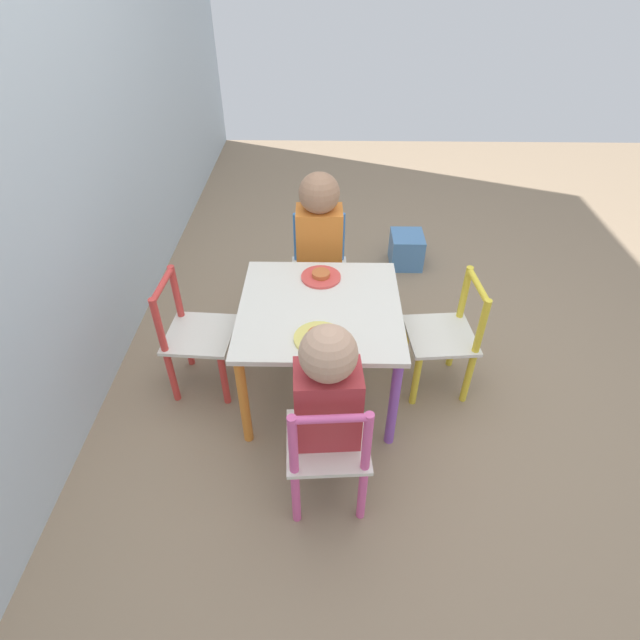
{
  "coord_description": "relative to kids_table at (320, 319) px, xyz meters",
  "views": [
    {
      "loc": [
        -1.47,
        -0.03,
        1.57
      ],
      "look_at": [
        0.0,
        0.0,
        0.37
      ],
      "focal_mm": 28.0,
      "sensor_mm": 36.0,
      "label": 1
    }
  ],
  "objects": [
    {
      "name": "chair_blue",
      "position": [
        0.5,
        0.01,
        -0.13
      ],
      "size": [
        0.27,
        0.27,
        0.52
      ],
      "rotation": [
        0.0,
        0.0,
        -1.54
      ],
      "color": "silver",
      "rests_on": "ground_plane"
    },
    {
      "name": "kids_table",
      "position": [
        0.0,
        0.0,
        0.0
      ],
      "size": [
        0.6,
        0.6,
        0.44
      ],
      "color": "silver",
      "rests_on": "ground_plane"
    },
    {
      "name": "child_right",
      "position": [
        0.45,
        0.01,
        0.08
      ],
      "size": [
        0.22,
        0.2,
        0.76
      ],
      "rotation": [
        0.0,
        0.0,
        -1.54
      ],
      "color": "#38383D",
      "rests_on": "ground_plane"
    },
    {
      "name": "ground_plane",
      "position": [
        0.0,
        0.0,
        -0.38
      ],
      "size": [
        6.0,
        6.0,
        0.0
      ],
      "primitive_type": "plane",
      "color": "#8C755B"
    },
    {
      "name": "chair_yellow",
      "position": [
        0.04,
        -0.5,
        -0.13
      ],
      "size": [
        0.28,
        0.28,
        0.52
      ],
      "rotation": [
        0.0,
        0.0,
        -3.05
      ],
      "color": "silver",
      "rests_on": "ground_plane"
    },
    {
      "name": "plate_right",
      "position": [
        0.19,
        0.0,
        0.07
      ],
      "size": [
        0.16,
        0.16,
        0.03
      ],
      "color": "#E54C47",
      "rests_on": "kids_table"
    },
    {
      "name": "chair_red",
      "position": [
        0.03,
        0.5,
        -0.13
      ],
      "size": [
        0.28,
        0.28,
        0.52
      ],
      "rotation": [
        0.0,
        0.0,
        -0.06
      ],
      "color": "silver",
      "rests_on": "ground_plane"
    },
    {
      "name": "chair_pink",
      "position": [
        -0.5,
        -0.03,
        -0.13
      ],
      "size": [
        0.28,
        0.28,
        0.52
      ],
      "rotation": [
        0.0,
        0.0,
        -4.64
      ],
      "color": "silver",
      "rests_on": "ground_plane"
    },
    {
      "name": "storage_bin",
      "position": [
        0.99,
        -0.47,
        -0.29
      ],
      "size": [
        0.2,
        0.18,
        0.18
      ],
      "color": "#4C7FB7",
      "rests_on": "ground_plane"
    },
    {
      "name": "plate_left",
      "position": [
        -0.19,
        0.0,
        0.07
      ],
      "size": [
        0.17,
        0.17,
        0.03
      ],
      "color": "#EADB66",
      "rests_on": "kids_table"
    },
    {
      "name": "child_left",
      "position": [
        -0.44,
        -0.03,
        0.05
      ],
      "size": [
        0.22,
        0.21,
        0.71
      ],
      "rotation": [
        0.0,
        0.0,
        -4.64
      ],
      "color": "#7A6B5B",
      "rests_on": "ground_plane"
    }
  ]
}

